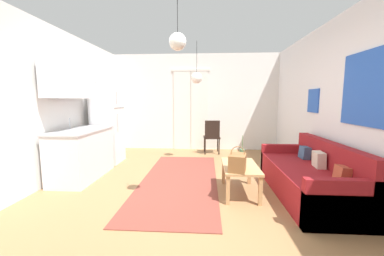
{
  "coord_description": "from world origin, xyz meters",
  "views": [
    {
      "loc": [
        0.34,
        -3.14,
        1.41
      ],
      "look_at": [
        0.06,
        1.25,
        0.87
      ],
      "focal_mm": 21.54,
      "sensor_mm": 36.0,
      "label": 1
    }
  ],
  "objects": [
    {
      "name": "area_rug",
      "position": [
        -0.13,
        0.74,
        0.01
      ],
      "size": [
        1.29,
        3.21,
        0.01
      ],
      "primitive_type": "cube",
      "color": "brown",
      "rests_on": "ground_plane"
    },
    {
      "name": "couch",
      "position": [
        1.87,
        0.21,
        0.27
      ],
      "size": [
        0.83,
        1.97,
        0.8
      ],
      "color": "maroon",
      "rests_on": "ground_plane"
    },
    {
      "name": "pendant_lamp_far",
      "position": [
        0.11,
        1.96,
        1.88
      ],
      "size": [
        0.24,
        0.24,
        0.91
      ],
      "color": "black"
    },
    {
      "name": "handbag",
      "position": [
        0.77,
        -0.03,
        0.55
      ],
      "size": [
        0.28,
        0.34,
        0.35
      ],
      "color": "brown",
      "rests_on": "coffee_table"
    },
    {
      "name": "bamboo_vase",
      "position": [
        0.91,
        0.48,
        0.54
      ],
      "size": [
        0.09,
        0.09,
        0.42
      ],
      "color": "#47704C",
      "rests_on": "coffee_table"
    },
    {
      "name": "wall_back",
      "position": [
        -0.0,
        3.39,
        1.32
      ],
      "size": [
        4.76,
        0.13,
        2.66
      ],
      "color": "white",
      "rests_on": "ground_plane"
    },
    {
      "name": "wall_left",
      "position": [
        -2.33,
        0.0,
        1.33
      ],
      "size": [
        0.12,
        6.89,
        2.66
      ],
      "color": "white",
      "rests_on": "ground_plane"
    },
    {
      "name": "kitchen_counter",
      "position": [
        -1.93,
        0.77,
        0.8
      ],
      "size": [
        0.64,
        1.29,
        2.12
      ],
      "color": "silver",
      "rests_on": "ground_plane"
    },
    {
      "name": "refrigerator",
      "position": [
        -1.87,
        1.84,
        0.89
      ],
      "size": [
        0.59,
        0.6,
        1.77
      ],
      "color": "white",
      "rests_on": "ground_plane"
    },
    {
      "name": "coffee_table",
      "position": [
        0.85,
        0.25,
        0.37
      ],
      "size": [
        0.51,
        0.89,
        0.43
      ],
      "color": "tan",
      "rests_on": "ground_plane"
    },
    {
      "name": "accent_chair",
      "position": [
        0.47,
        2.8,
        0.49
      ],
      "size": [
        0.44,
        0.43,
        0.88
      ],
      "rotation": [
        0.0,
        0.0,
        3.21
      ],
      "color": "black",
      "rests_on": "ground_plane"
    },
    {
      "name": "pendant_lamp_near",
      "position": [
        -0.01,
        -0.36,
        2.09
      ],
      "size": [
        0.2,
        0.2,
        0.68
      ],
      "color": "black"
    },
    {
      "name": "ground_plane",
      "position": [
        0.0,
        0.0,
        -0.05
      ],
      "size": [
        5.16,
        7.29,
        0.1
      ],
      "primitive_type": "cube",
      "color": "#996D44"
    },
    {
      "name": "wall_right",
      "position": [
        2.33,
        0.0,
        1.33
      ],
      "size": [
        0.12,
        6.89,
        2.66
      ],
      "color": "silver",
      "rests_on": "ground_plane"
    }
  ]
}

